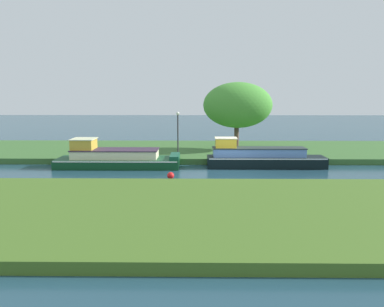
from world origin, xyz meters
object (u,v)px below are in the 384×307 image
(black_barge, at_px, (261,157))
(mooring_post_near, at_px, (260,152))
(lamp_post, at_px, (178,128))
(forest_narrowboat, at_px, (116,158))
(willow_tree_left, at_px, (238,105))
(channel_buoy, at_px, (171,176))

(black_barge, bearing_deg, mooring_post_near, 83.26)
(lamp_post, bearing_deg, forest_narrowboat, -149.72)
(lamp_post, distance_m, mooring_post_near, 6.00)
(willow_tree_left, relative_size, channel_buoy, 13.44)
(black_barge, height_order, lamp_post, lamp_post)
(forest_narrowboat, bearing_deg, lamp_post, 30.28)
(willow_tree_left, xyz_separation_m, lamp_post, (-4.49, -2.81, -1.53))
(channel_buoy, bearing_deg, forest_narrowboat, 137.29)
(forest_narrowboat, distance_m, mooring_post_near, 9.79)
(black_barge, bearing_deg, channel_buoy, -147.97)
(willow_tree_left, xyz_separation_m, channel_buoy, (-4.62, -8.68, -3.67))
(forest_narrowboat, xyz_separation_m, willow_tree_left, (8.47, 5.13, 3.28))
(lamp_post, height_order, mooring_post_near, lamp_post)
(forest_narrowboat, bearing_deg, mooring_post_near, 8.23)
(lamp_post, relative_size, channel_buoy, 7.84)
(black_barge, relative_size, willow_tree_left, 1.43)
(willow_tree_left, relative_size, lamp_post, 1.71)
(lamp_post, bearing_deg, channel_buoy, -91.25)
(willow_tree_left, bearing_deg, black_barge, -78.39)
(forest_narrowboat, height_order, lamp_post, lamp_post)
(forest_narrowboat, height_order, channel_buoy, forest_narrowboat)
(forest_narrowboat, bearing_deg, willow_tree_left, 31.20)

